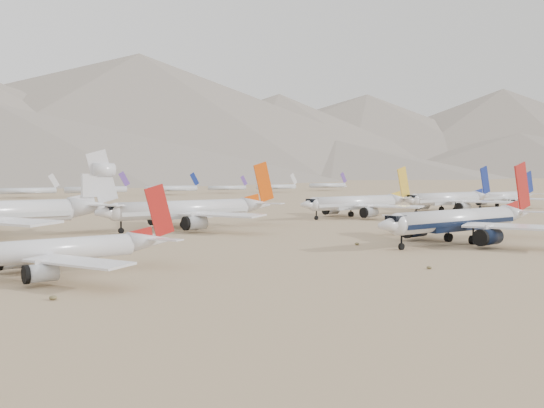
# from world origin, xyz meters

# --- Properties ---
(ground) EXTENTS (7000.00, 7000.00, 0.00)m
(ground) POSITION_xyz_m (0.00, 0.00, 0.00)
(ground) COLOR #7E6649
(ground) RESTS_ON ground
(main_airliner) EXTENTS (50.78, 49.59, 17.92)m
(main_airliner) POSITION_xyz_m (-9.00, 3.48, 4.93)
(main_airliner) COLOR silver
(main_airliner) RESTS_ON ground
(second_airliner) EXTENTS (37.99, 37.13, 13.47)m
(second_airliner) POSITION_xyz_m (-93.62, 14.81, 3.77)
(second_airliner) COLOR silver
(second_airliner) RESTS_ON ground
(row2_navy_widebody) EXTENTS (50.68, 49.56, 18.03)m
(row2_navy_widebody) POSITION_xyz_m (75.44, 68.42, 5.03)
(row2_navy_widebody) COLOR silver
(row2_navy_widebody) RESTS_ON ground
(row2_gold_tail) EXTENTS (49.22, 48.14, 17.52)m
(row2_gold_tail) POSITION_xyz_m (27.24, 70.06, 4.90)
(row2_gold_tail) COLOR silver
(row2_gold_tail) RESTS_ON ground
(row2_orange_tail) EXTENTS (51.94, 50.81, 18.53)m
(row2_orange_tail) POSITION_xyz_m (-39.32, 67.78, 5.20)
(row2_orange_tail) COLOR silver
(row2_orange_tail) RESTS_ON ground
(row2_blue_far) EXTENTS (45.34, 44.33, 16.11)m
(row2_blue_far) POSITION_xyz_m (122.02, 73.84, 4.49)
(row2_blue_far) COLOR silver
(row2_blue_far) RESTS_ON ground
(distant_storage_row) EXTENTS (518.29, 54.25, 14.13)m
(distant_storage_row) POSITION_xyz_m (-24.62, 296.49, 4.34)
(distant_storage_row) COLOR silver
(distant_storage_row) RESTS_ON ground
(foothills) EXTENTS (4637.50, 1395.00, 155.00)m
(foothills) POSITION_xyz_m (526.68, 1100.00, 67.15)
(foothills) COLOR slate
(foothills) RESTS_ON ground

